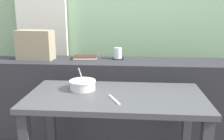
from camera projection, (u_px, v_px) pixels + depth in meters
name	position (u px, v px, depth m)	size (l,w,h in m)	color
curtain_left_panel	(41.00, 8.00, 2.76)	(0.56, 0.06, 2.50)	silver
dark_console_ledge	(111.00, 103.00, 2.31)	(2.80, 0.39, 0.81)	#2D2D33
breakfast_table	(116.00, 112.00, 1.67)	(1.15, 0.58, 0.71)	#414145
coaster_square	(118.00, 59.00, 2.28)	(0.10, 0.10, 0.01)	black
juice_glass	(118.00, 53.00, 2.26)	(0.07, 0.07, 0.10)	white
closed_book	(85.00, 57.00, 2.27)	(0.23, 0.15, 0.03)	#47231E
throw_pillow	(35.00, 45.00, 2.23)	(0.32, 0.14, 0.26)	tan
soup_bowl	(83.00, 85.00, 1.73)	(0.18, 0.18, 0.16)	silver
fork_utensil	(114.00, 100.00, 1.54)	(0.02, 0.17, 0.01)	silver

